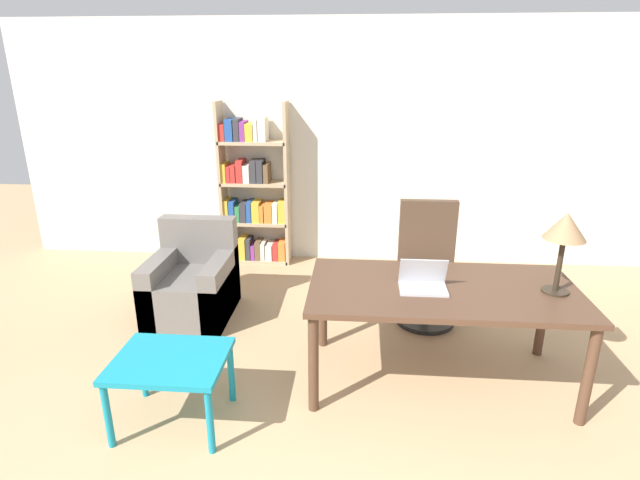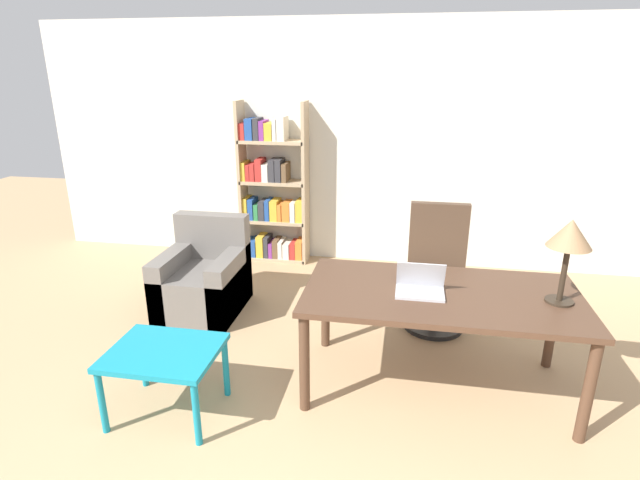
% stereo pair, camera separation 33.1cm
% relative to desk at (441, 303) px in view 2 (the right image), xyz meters
% --- Properties ---
extents(wall_back, '(8.00, 0.06, 2.70)m').
position_rel_desk_xyz_m(wall_back, '(-0.58, 2.45, 0.69)').
color(wall_back, silver).
rests_on(wall_back, ground_plane).
extents(desk, '(1.85, 0.95, 0.74)m').
position_rel_desk_xyz_m(desk, '(0.00, 0.00, 0.00)').
color(desk, '#4C3323').
rests_on(desk, ground_plane).
extents(laptop, '(0.32, 0.22, 0.22)m').
position_rel_desk_xyz_m(laptop, '(-0.15, -0.04, 0.13)').
color(laptop, '#B2B2B7').
rests_on(laptop, desk).
extents(table_lamp, '(0.27, 0.27, 0.56)m').
position_rel_desk_xyz_m(table_lamp, '(0.74, -0.02, 0.52)').
color(table_lamp, '#2D2319').
rests_on(table_lamp, desk).
extents(office_chair, '(0.53, 0.53, 1.07)m').
position_rel_desk_xyz_m(office_chair, '(0.02, 0.97, -0.18)').
color(office_chair, black).
rests_on(office_chair, ground_plane).
extents(side_table_blue, '(0.69, 0.57, 0.47)m').
position_rel_desk_xyz_m(side_table_blue, '(-1.74, -0.61, -0.25)').
color(side_table_blue, teal).
rests_on(side_table_blue, ground_plane).
extents(armchair, '(0.71, 0.80, 0.86)m').
position_rel_desk_xyz_m(armchair, '(-2.10, 0.87, -0.38)').
color(armchair, '#66605B').
rests_on(armchair, ground_plane).
extents(bookshelf, '(0.78, 0.28, 1.84)m').
position_rel_desk_xyz_m(bookshelf, '(-1.81, 2.26, 0.13)').
color(bookshelf, tan).
rests_on(bookshelf, ground_plane).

